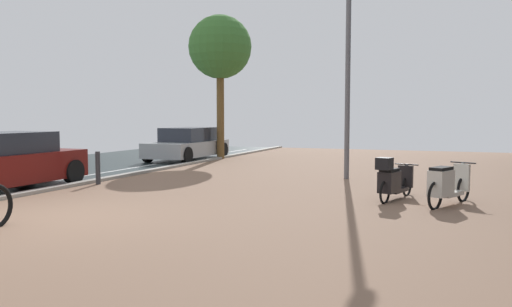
{
  "coord_description": "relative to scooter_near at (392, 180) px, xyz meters",
  "views": [
    {
      "loc": [
        6.32,
        -6.64,
        1.75
      ],
      "look_at": [
        2.72,
        2.83,
        1.0
      ],
      "focal_mm": 35.48,
      "sensor_mm": 36.0,
      "label": 1
    }
  ],
  "objects": [
    {
      "name": "scooter_near",
      "position": [
        0.0,
        0.0,
        0.0
      ],
      "size": [
        0.77,
        1.64,
        0.95
      ],
      "color": "black",
      "rests_on": "ground"
    },
    {
      "name": "scooter_mid",
      "position": [
        1.04,
        -0.27,
        -0.01
      ],
      "size": [
        0.9,
        1.67,
        0.84
      ],
      "color": "black",
      "rests_on": "ground"
    },
    {
      "name": "bollard_far",
      "position": [
        -7.32,
        -0.08,
        -0.0
      ],
      "size": [
        0.12,
        0.12,
        0.84
      ],
      "color": "#38383D",
      "rests_on": "ground"
    },
    {
      "name": "parked_car_far",
      "position": [
        -8.7,
        7.25,
        0.19
      ],
      "size": [
        1.86,
        4.22,
        1.28
      ],
      "color": "#A5A9AB",
      "rests_on": "ground"
    },
    {
      "name": "parked_car_near",
      "position": [
        -8.79,
        -1.69,
        0.22
      ],
      "size": [
        1.84,
        3.99,
        1.36
      ],
      "color": "maroon",
      "rests_on": "ground"
    },
    {
      "name": "street_tree",
      "position": [
        -7.67,
        8.13,
        4.06
      ],
      "size": [
        2.56,
        2.56,
        5.81
      ],
      "color": "brown",
      "rests_on": "ground"
    },
    {
      "name": "lamp_post",
      "position": [
        -1.57,
        3.31,
        3.05
      ],
      "size": [
        0.2,
        0.52,
        6.3
      ],
      "color": "slate",
      "rests_on": "ground"
    },
    {
      "name": "ground",
      "position": [
        -3.84,
        -4.04,
        -0.45
      ],
      "size": [
        21.0,
        40.0,
        0.13
      ],
      "color": "#283435"
    }
  ]
}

